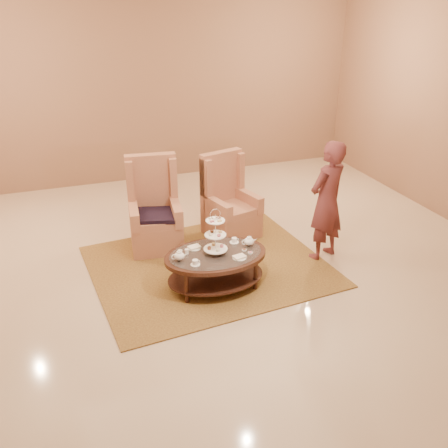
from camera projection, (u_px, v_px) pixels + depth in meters
name	position (u px, v px, depth m)	size (l,w,h in m)	color
ground	(220.00, 278.00, 6.35)	(8.00, 8.00, 0.00)	beige
ceiling	(220.00, 278.00, 6.35)	(8.00, 8.00, 0.02)	white
wall_back	(147.00, 86.00, 9.01)	(8.00, 0.04, 3.50)	#91684F
rug	(209.00, 266.00, 6.61)	(3.16, 2.71, 0.02)	olive
tea_table	(216.00, 260.00, 6.01)	(1.25, 0.86, 1.05)	black
armchair_left	(155.00, 217.00, 6.99)	(0.78, 0.80, 1.29)	#BC7758
armchair_right	(228.00, 208.00, 7.34)	(0.82, 0.83, 1.23)	#BC7758
person	(327.00, 201.00, 6.53)	(0.70, 0.58, 1.63)	maroon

